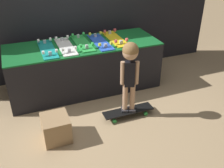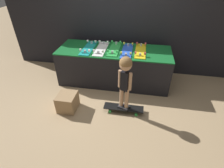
{
  "view_description": "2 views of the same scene",
  "coord_description": "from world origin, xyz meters",
  "px_view_note": "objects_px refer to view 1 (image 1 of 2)",
  "views": [
    {
      "loc": [
        -0.93,
        -2.98,
        2.17
      ],
      "look_at": [
        0.22,
        -0.04,
        0.36
      ],
      "focal_mm": 42.0,
      "sensor_mm": 36.0,
      "label": 1
    },
    {
      "loc": [
        0.53,
        -2.65,
        2.18
      ],
      "look_at": [
        0.07,
        -0.05,
        0.35
      ],
      "focal_mm": 28.0,
      "sensor_mm": 36.0,
      "label": 2
    }
  ],
  "objects_px": {
    "skateboard_green_on_rack": "(82,43)",
    "skateboard_yellow_on_rack": "(115,38)",
    "skateboard_white_on_rack": "(66,46)",
    "skateboard_blue_on_rack": "(100,41)",
    "skateboard_on_floor": "(128,111)",
    "skateboard_teal_on_rack": "(47,49)",
    "child": "(130,65)",
    "storage_box": "(56,128)"
  },
  "relations": [
    {
      "from": "skateboard_teal_on_rack",
      "to": "skateboard_blue_on_rack",
      "type": "relative_size",
      "value": 1.0
    },
    {
      "from": "skateboard_teal_on_rack",
      "to": "skateboard_green_on_rack",
      "type": "xyz_separation_m",
      "value": [
        0.53,
        0.06,
        0.0
      ]
    },
    {
      "from": "skateboard_yellow_on_rack",
      "to": "skateboard_on_floor",
      "type": "xyz_separation_m",
      "value": [
        -0.2,
        -0.98,
        -0.69
      ]
    },
    {
      "from": "skateboard_on_floor",
      "to": "skateboard_teal_on_rack",
      "type": "bearing_deg",
      "value": 132.66
    },
    {
      "from": "skateboard_white_on_rack",
      "to": "skateboard_on_floor",
      "type": "xyz_separation_m",
      "value": [
        0.59,
        -0.94,
        -0.69
      ]
    },
    {
      "from": "skateboard_white_on_rack",
      "to": "skateboard_yellow_on_rack",
      "type": "bearing_deg",
      "value": 2.65
    },
    {
      "from": "child",
      "to": "storage_box",
      "type": "xyz_separation_m",
      "value": [
        -0.99,
        -0.1,
        -0.62
      ]
    },
    {
      "from": "skateboard_white_on_rack",
      "to": "skateboard_on_floor",
      "type": "distance_m",
      "value": 1.31
    },
    {
      "from": "skateboard_white_on_rack",
      "to": "skateboard_green_on_rack",
      "type": "xyz_separation_m",
      "value": [
        0.26,
        0.05,
        0.0
      ]
    },
    {
      "from": "skateboard_green_on_rack",
      "to": "skateboard_yellow_on_rack",
      "type": "relative_size",
      "value": 1.0
    },
    {
      "from": "storage_box",
      "to": "skateboard_on_floor",
      "type": "bearing_deg",
      "value": 5.67
    },
    {
      "from": "storage_box",
      "to": "child",
      "type": "bearing_deg",
      "value": 5.67
    },
    {
      "from": "skateboard_on_floor",
      "to": "skateboard_green_on_rack",
      "type": "bearing_deg",
      "value": 108.51
    },
    {
      "from": "skateboard_teal_on_rack",
      "to": "skateboard_blue_on_rack",
      "type": "height_order",
      "value": "same"
    },
    {
      "from": "skateboard_teal_on_rack",
      "to": "skateboard_green_on_rack",
      "type": "bearing_deg",
      "value": 6.08
    },
    {
      "from": "skateboard_teal_on_rack",
      "to": "skateboard_blue_on_rack",
      "type": "bearing_deg",
      "value": 0.14
    },
    {
      "from": "skateboard_white_on_rack",
      "to": "skateboard_teal_on_rack",
      "type": "bearing_deg",
      "value": -177.79
    },
    {
      "from": "skateboard_yellow_on_rack",
      "to": "storage_box",
      "type": "distance_m",
      "value": 1.72
    },
    {
      "from": "skateboard_teal_on_rack",
      "to": "storage_box",
      "type": "bearing_deg",
      "value": -97.51
    },
    {
      "from": "skateboard_on_floor",
      "to": "storage_box",
      "type": "xyz_separation_m",
      "value": [
        -0.99,
        -0.1,
        0.08
      ]
    },
    {
      "from": "skateboard_white_on_rack",
      "to": "skateboard_yellow_on_rack",
      "type": "distance_m",
      "value": 0.79
    },
    {
      "from": "skateboard_teal_on_rack",
      "to": "skateboard_white_on_rack",
      "type": "relative_size",
      "value": 1.0
    },
    {
      "from": "skateboard_white_on_rack",
      "to": "storage_box",
      "type": "height_order",
      "value": "skateboard_white_on_rack"
    },
    {
      "from": "skateboard_white_on_rack",
      "to": "skateboard_yellow_on_rack",
      "type": "xyz_separation_m",
      "value": [
        0.79,
        0.04,
        0.0
      ]
    },
    {
      "from": "skateboard_teal_on_rack",
      "to": "skateboard_on_floor",
      "type": "xyz_separation_m",
      "value": [
        0.86,
        -0.93,
        -0.69
      ]
    },
    {
      "from": "skateboard_green_on_rack",
      "to": "skateboard_yellow_on_rack",
      "type": "height_order",
      "value": "same"
    },
    {
      "from": "skateboard_teal_on_rack",
      "to": "child",
      "type": "xyz_separation_m",
      "value": [
        0.86,
        -0.93,
        0.01
      ]
    },
    {
      "from": "skateboard_blue_on_rack",
      "to": "skateboard_on_floor",
      "type": "distance_m",
      "value": 1.16
    },
    {
      "from": "skateboard_blue_on_rack",
      "to": "child",
      "type": "relative_size",
      "value": 0.74
    },
    {
      "from": "storage_box",
      "to": "skateboard_teal_on_rack",
      "type": "bearing_deg",
      "value": 82.49
    },
    {
      "from": "child",
      "to": "skateboard_on_floor",
      "type": "bearing_deg",
      "value": -161.75
    },
    {
      "from": "skateboard_teal_on_rack",
      "to": "skateboard_on_floor",
      "type": "distance_m",
      "value": 1.44
    },
    {
      "from": "skateboard_on_floor",
      "to": "child",
      "type": "height_order",
      "value": "child"
    },
    {
      "from": "skateboard_teal_on_rack",
      "to": "skateboard_blue_on_rack",
      "type": "distance_m",
      "value": 0.79
    },
    {
      "from": "skateboard_teal_on_rack",
      "to": "child",
      "type": "relative_size",
      "value": 0.74
    },
    {
      "from": "skateboard_green_on_rack",
      "to": "skateboard_yellow_on_rack",
      "type": "bearing_deg",
      "value": -1.02
    },
    {
      "from": "skateboard_green_on_rack",
      "to": "skateboard_blue_on_rack",
      "type": "xyz_separation_m",
      "value": [
        0.26,
        -0.05,
        0.0
      ]
    },
    {
      "from": "skateboard_white_on_rack",
      "to": "child",
      "type": "distance_m",
      "value": 1.11
    },
    {
      "from": "skateboard_yellow_on_rack",
      "to": "child",
      "type": "xyz_separation_m",
      "value": [
        -0.2,
        -0.98,
        0.01
      ]
    },
    {
      "from": "skateboard_teal_on_rack",
      "to": "skateboard_on_floor",
      "type": "bearing_deg",
      "value": -47.34
    },
    {
      "from": "skateboard_blue_on_rack",
      "to": "child",
      "type": "height_order",
      "value": "child"
    },
    {
      "from": "skateboard_blue_on_rack",
      "to": "skateboard_on_floor",
      "type": "height_order",
      "value": "skateboard_blue_on_rack"
    }
  ]
}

